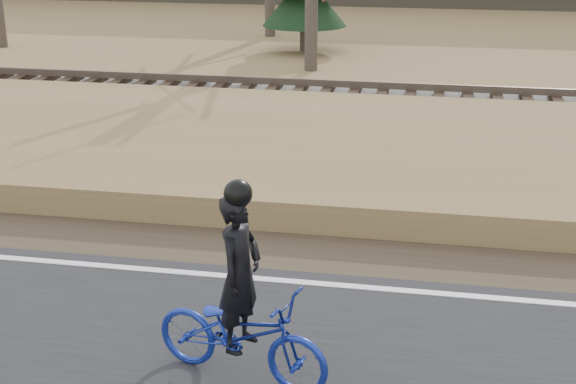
# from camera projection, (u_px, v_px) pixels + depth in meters

# --- Properties ---
(embankment) EXTENTS (120.00, 5.00, 0.44)m
(embankment) POSITION_uv_depth(u_px,v_px,m) (550.00, 180.00, 12.73)
(embankment) COLOR olive
(embankment) RESTS_ON ground
(ballast) EXTENTS (120.00, 3.00, 0.45)m
(ballast) POSITION_uv_depth(u_px,v_px,m) (528.00, 120.00, 16.24)
(ballast) COLOR slate
(ballast) RESTS_ON ground
(railroad) EXTENTS (120.00, 2.40, 0.29)m
(railroad) POSITION_uv_depth(u_px,v_px,m) (529.00, 105.00, 16.14)
(railroad) COLOR black
(railroad) RESTS_ON ballast
(cyclist) EXTENTS (1.90, 1.07, 2.02)m
(cyclist) POSITION_uv_depth(u_px,v_px,m) (241.00, 319.00, 7.52)
(cyclist) COLOR navy
(cyclist) RESTS_ON road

